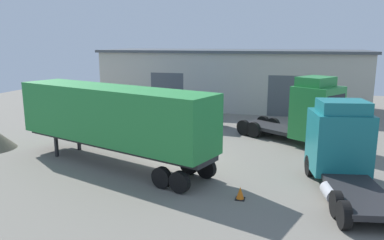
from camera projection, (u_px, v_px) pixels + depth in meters
The scene contains 8 objects.
ground_plane at pixel (180, 159), 21.11m from camera, with size 60.00×60.00×0.00m, color slate.
warehouse_building at pixel (231, 79), 37.30m from camera, with size 25.40×8.01×5.68m.
tractor_unit_teal at pixel (342, 147), 16.95m from camera, with size 3.61×6.82×3.90m.
container_trailer_green at pixel (113, 116), 19.56m from camera, with size 12.13×6.33×4.19m.
tractor_unit_green at pixel (309, 113), 23.54m from camera, with size 6.93×5.77×4.39m.
delivery_van_white at pixel (84, 108), 29.47m from camera, with size 5.17×2.78×2.53m.
delivery_van_blue at pixel (189, 108), 29.36m from camera, with size 5.45×2.56×2.48m.
traffic_cone at pixel (240, 194), 15.67m from camera, with size 0.40×0.40×0.55m.
Camera 1 is at (5.83, -19.35, 6.52)m, focal length 35.00 mm.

